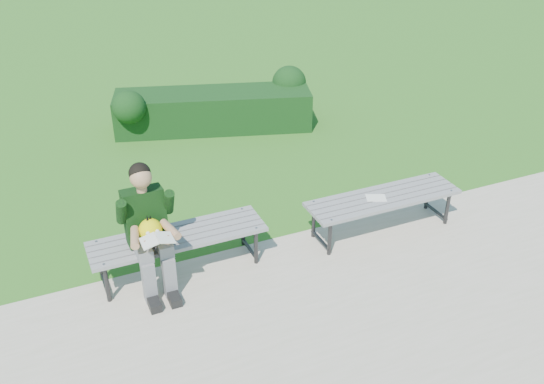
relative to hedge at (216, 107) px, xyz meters
name	(u,v)px	position (x,y,z in m)	size (l,w,h in m)	color
ground	(250,246)	(-0.74, -3.28, -0.35)	(80.00, 80.00, 0.00)	#2F691E
walkway	(322,348)	(-0.74, -5.03, -0.34)	(30.00, 3.50, 0.02)	beige
hedge	(216,107)	(0.00, 0.00, 0.00)	(3.26, 1.60, 0.85)	#193E11
bench_left	(178,239)	(-1.59, -3.43, 0.07)	(1.80, 0.50, 0.46)	gray
bench_right	(383,200)	(0.76, -3.61, 0.07)	(1.80, 0.50, 0.46)	gray
seated_boy	(148,226)	(-1.89, -3.53, 0.37)	(0.56, 0.76, 1.31)	slate
paper_sheet	(376,198)	(0.66, -3.61, 0.13)	(0.26, 0.23, 0.01)	white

